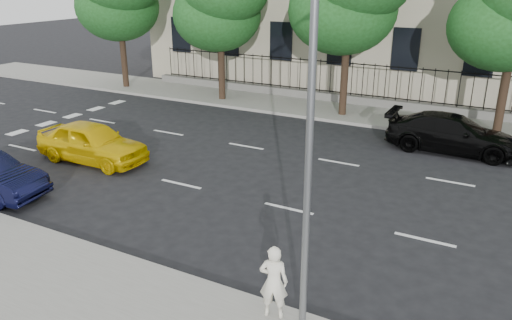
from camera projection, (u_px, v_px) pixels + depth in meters
The scene contains 9 objects.
ground at pixel (249, 246), 13.03m from camera, with size 120.00×120.00×0.00m, color black.
far_sidewalk at pixel (386, 117), 24.57m from camera, with size 60.00×4.00×0.15m, color gray.
lane_markings at pixel (316, 183), 16.95m from camera, with size 49.60×4.62×0.01m, color silver, non-canonical shape.
crosswalk at pixel (32, 128), 23.02m from camera, with size 0.50×12.10×0.01m, color silver, non-canonical shape.
iron_fence at pixel (396, 98), 25.77m from camera, with size 30.00×0.50×2.20m.
street_light at pixel (324, 67), 8.67m from camera, with size 0.25×3.32×8.05m.
yellow_taxi at pixel (92, 142), 18.69m from camera, with size 1.79×4.44×1.51m, color #E7BD05.
black_sedan at pixel (453, 134), 19.73m from camera, with size 2.09×5.13×1.49m, color black.
woman_near at pixel (274, 282), 9.88m from camera, with size 0.58×0.38×1.59m, color white.
Camera 1 is at (5.56, -9.98, 6.65)m, focal length 35.00 mm.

